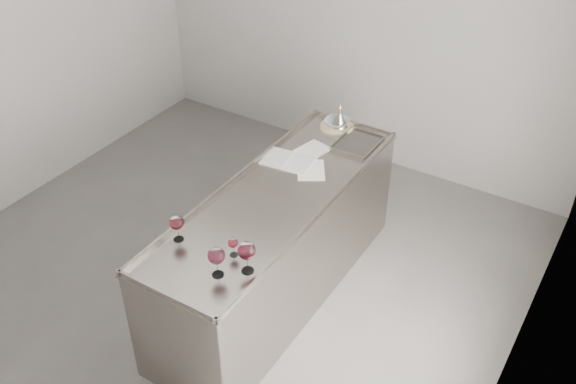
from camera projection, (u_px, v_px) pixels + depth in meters
The scene contains 12 objects.
room_shell at pixel (189, 139), 4.29m from camera, with size 4.54×5.04×2.84m.
counter at pixel (277, 245), 4.82m from camera, with size 0.77×2.42×0.97m.
wine_glass_left at pixel (177, 223), 4.07m from camera, with size 0.10×0.10×0.19m.
wine_glass_middle at pixel (216, 256), 3.79m from camera, with size 0.11×0.11×0.21m.
wine_glass_right at pixel (247, 251), 3.82m from camera, with size 0.11×0.11×0.22m.
wine_glass_small at pixel (233, 243), 3.97m from camera, with size 0.07×0.07×0.13m.
notebook at pixel (288, 160), 4.91m from camera, with size 0.41×0.31×0.02m.
loose_paper_top at pixel (311, 170), 4.81m from camera, with size 0.20×0.29×0.00m, color white.
loose_paper_under at pixel (311, 151), 5.03m from camera, with size 0.21×0.29×0.00m, color white.
trivet at pixel (337, 126), 5.33m from camera, with size 0.27×0.27×0.02m, color #C5B67F.
ceramic_bowl at pixel (337, 122), 5.31m from camera, with size 0.21×0.21×0.05m, color #85989B.
wine_funnel at pixel (340, 120), 5.28m from camera, with size 0.16×0.16×0.23m.
Camera 1 is at (2.52, -2.79, 3.61)m, focal length 40.00 mm.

